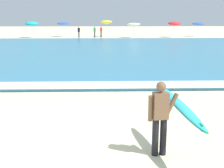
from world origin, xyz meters
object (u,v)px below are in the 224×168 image
(beach_umbrella_0, at_px, (32,24))
(beachgoer_near_row_left, at_px, (79,32))
(beach_umbrella_2, at_px, (106,22))
(beach_umbrella_5, at_px, (198,24))
(beach_umbrella_3, at_px, (134,24))
(surfer_with_board, at_px, (170,112))
(beachgoer_near_row_right, at_px, (95,32))
(beach_umbrella_4, at_px, (174,23))
(beachgoer_near_row_mid, at_px, (101,32))
(beach_umbrella_1, at_px, (64,23))

(beach_umbrella_0, bearing_deg, beachgoer_near_row_left, -1.70)
(beach_umbrella_2, distance_m, beachgoer_near_row_left, 4.79)
(beach_umbrella_5, xyz_separation_m, beachgoer_near_row_left, (-17.76, -2.15, -1.03))
(beach_umbrella_2, bearing_deg, beach_umbrella_0, -168.29)
(beach_umbrella_2, distance_m, beach_umbrella_3, 4.47)
(surfer_with_board, distance_m, beachgoer_near_row_right, 37.04)
(beach_umbrella_4, xyz_separation_m, beachgoer_near_row_left, (-13.72, -0.36, -1.13))
(surfer_with_board, xyz_separation_m, beach_umbrella_0, (-11.56, 36.78, 0.95))
(surfer_with_board, height_order, beach_umbrella_2, beach_umbrella_2)
(beachgoer_near_row_left, bearing_deg, beach_umbrella_0, 178.30)
(surfer_with_board, bearing_deg, beach_umbrella_5, 71.67)
(surfer_with_board, height_order, beach_umbrella_4, beach_umbrella_4)
(surfer_with_board, xyz_separation_m, beach_umbrella_5, (12.83, 38.73, 0.84))
(beach_umbrella_3, xyz_separation_m, beach_umbrella_4, (5.90, 0.19, 0.11))
(beach_umbrella_0, height_order, beachgoer_near_row_right, beach_umbrella_0)
(beach_umbrella_0, bearing_deg, beach_umbrella_4, 0.46)
(beach_umbrella_5, height_order, beachgoer_near_row_left, beach_umbrella_5)
(beachgoer_near_row_mid, bearing_deg, beach_umbrella_4, 0.66)
(beach_umbrella_1, relative_size, beach_umbrella_2, 0.89)
(beachgoer_near_row_right, bearing_deg, beachgoer_near_row_mid, -7.52)
(beach_umbrella_4, xyz_separation_m, beachgoer_near_row_right, (-11.48, 0.00, -1.13))
(beach_umbrella_0, xyz_separation_m, beach_umbrella_4, (20.35, 0.16, -0.00))
(beach_umbrella_5, distance_m, beachgoer_near_row_mid, 14.75)
(beach_umbrella_2, bearing_deg, beachgoer_near_row_mid, -109.85)
(beachgoer_near_row_right, bearing_deg, surfer_with_board, -85.83)
(beach_umbrella_0, height_order, beach_umbrella_4, beach_umbrella_0)
(surfer_with_board, distance_m, beach_umbrella_1, 39.83)
(beach_umbrella_0, height_order, beachgoer_near_row_mid, beach_umbrella_0)
(beach_umbrella_2, bearing_deg, beach_umbrella_4, -11.74)
(beach_umbrella_1, bearing_deg, surfer_with_board, -79.31)
(beach_umbrella_0, xyz_separation_m, beach_umbrella_5, (24.39, 1.95, -0.11))
(beach_umbrella_4, bearing_deg, beachgoer_near_row_right, 179.99)
(beach_umbrella_0, bearing_deg, beach_umbrella_1, 29.30)
(beachgoer_near_row_left, distance_m, beachgoer_near_row_mid, 3.18)
(beach_umbrella_3, relative_size, beachgoer_near_row_right, 1.35)
(beach_umbrella_3, bearing_deg, beach_umbrella_1, 167.02)
(beach_umbrella_1, height_order, beach_umbrella_4, beach_umbrella_4)
(beach_umbrella_2, xyz_separation_m, beach_umbrella_5, (13.81, -0.24, -0.27))
(beachgoer_near_row_left, bearing_deg, surfer_with_board, -82.33)
(beach_umbrella_0, bearing_deg, beach_umbrella_3, -0.09)
(beach_umbrella_2, bearing_deg, beachgoer_near_row_left, -148.80)
(beach_umbrella_4, bearing_deg, beach_umbrella_5, 23.91)
(beachgoer_near_row_left, bearing_deg, beach_umbrella_3, 1.27)
(beach_umbrella_1, bearing_deg, beachgoer_near_row_mid, -22.29)
(beach_umbrella_3, xyz_separation_m, beachgoer_near_row_mid, (-4.65, 0.06, -1.02))
(surfer_with_board, bearing_deg, beachgoer_near_row_right, 94.17)
(beach_umbrella_5, relative_size, beachgoer_near_row_right, 1.32)
(beach_umbrella_3, distance_m, beach_umbrella_5, 10.13)
(beachgoer_near_row_mid, bearing_deg, beachgoer_near_row_left, -175.73)
(beach_umbrella_2, bearing_deg, beach_umbrella_5, -0.99)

